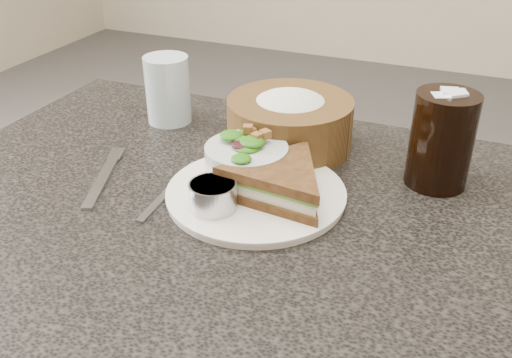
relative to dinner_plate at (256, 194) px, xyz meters
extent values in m
cylinder|color=silver|center=(0.00, 0.00, 0.00)|extent=(0.25, 0.25, 0.01)
cylinder|color=#AAADB3|center=(-0.04, -0.07, 0.02)|extent=(0.07, 0.07, 0.04)
cone|color=#FF5914|center=(0.00, 0.06, 0.02)|extent=(0.08, 0.08, 0.03)
cube|color=#A4A7AD|center=(-0.23, -0.05, 0.00)|extent=(0.07, 0.16, 0.00)
cube|color=#98999C|center=(-0.12, -0.03, 0.00)|extent=(0.02, 0.18, 0.00)
cylinder|color=silver|center=(-0.25, 0.19, 0.05)|extent=(0.09, 0.09, 0.12)
camera|label=1|loc=(0.27, -0.64, 0.42)|focal=40.00mm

